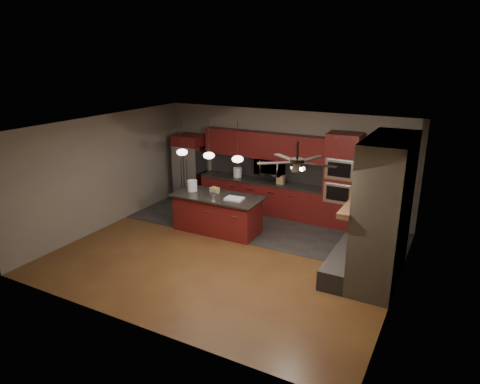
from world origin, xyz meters
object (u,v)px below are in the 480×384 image
Objects in this scene: refrigerator at (191,168)px; white_bucket at (192,186)px; microwave at (270,167)px; counter_bucket at (238,172)px; cardboard_box at (215,190)px; counter_box at (281,180)px; paint_can at (213,195)px; oven_tower at (342,181)px; paint_tray at (234,199)px; kitchen_island at (218,213)px.

refrigerator is 7.38× the size of white_bucket.
microwave is 2.50m from refrigerator.
refrigerator is 7.44× the size of counter_bucket.
refrigerator reaches higher than cardboard_box.
refrigerator is at bearing -178.77° from counter_box.
cardboard_box is at bearing 115.00° from paint_can.
white_bucket is at bearing 164.40° from paint_can.
paint_tray is at bearing -138.75° from oven_tower.
microwave is 0.33× the size of kitchen_island.
white_bucket is at bearing -152.78° from oven_tower.
refrigerator is at bearing 138.25° from kitchen_island.
kitchen_island is 0.95m from white_bucket.
oven_tower is at bearing 44.97° from cardboard_box.
oven_tower reaches higher than paint_can.
refrigerator is 1.99m from white_bucket.
microwave is at bearing 83.67° from paint_tray.
cardboard_box is at bearing -40.92° from refrigerator.
microwave is 4.60× the size of paint_can.
paint_can is 0.60× the size of counter_bucket.
paint_tray is 2.01× the size of cardboard_box.
white_bucket is 1.01× the size of counter_bucket.
microwave is 2.77× the size of counter_bucket.
kitchen_island is 5.22× the size of paint_tray.
paint_tray is 1.60× the size of counter_bucket.
white_bucket is at bearing -135.08° from counter_box.
oven_tower is at bearing -0.14° from counter_bucket.
kitchen_island is 1.87m from counter_bucket.
counter_bucket is at bearing 101.70° from kitchen_island.
oven_tower is 2.73m from paint_tray.
counter_bucket is (1.52, 0.08, 0.05)m from refrigerator.
counter_bucket is (-0.89, 1.80, 0.09)m from paint_tray.
counter_box reaches higher than paint_tray.
cardboard_box reaches higher than paint_can.
counter_bucket is at bearing 77.80° from white_bucket.
counter_bucket is at bearing 3.05° from refrigerator.
paint_tray is 1.92× the size of counter_box.
counter_bucket is (0.37, 1.70, -0.02)m from white_bucket.
oven_tower is 10.80× the size of counter_box.
microwave is 3.32× the size of counter_box.
counter_bucket reaches higher than paint_tray.
microwave is 0.37× the size of refrigerator.
oven_tower is 1.08× the size of kitchen_island.
cardboard_box is 0.80× the size of counter_bucket.
counter_box is (-1.60, -0.04, -0.18)m from oven_tower.
refrigerator is 0.89× the size of kitchen_island.
oven_tower is 11.27× the size of cardboard_box.
paint_can is at bearing -15.60° from white_bucket.
cardboard_box is (-2.72, -1.58, -0.20)m from oven_tower.
refrigerator is at bearing 125.49° from white_bucket.
refrigerator is at bearing 135.89° from paint_can.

